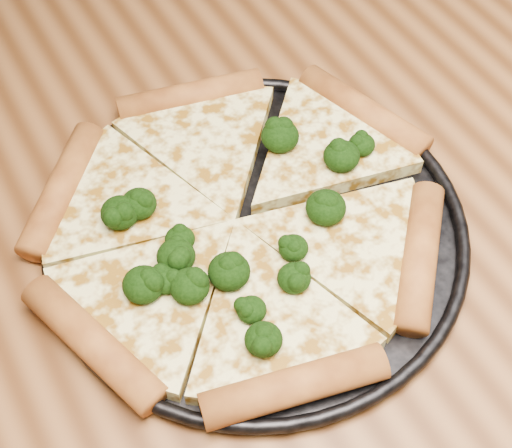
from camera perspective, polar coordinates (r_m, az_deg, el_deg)
dining_table at (r=0.76m, az=6.29°, el=-1.48°), size 1.20×0.90×0.75m
pizza_pan at (r=0.64m, az=0.00°, el=-0.43°), size 0.36×0.36×0.02m
pizza at (r=0.63m, az=-1.37°, el=0.38°), size 0.38×0.36×0.03m
broccoli_florets at (r=0.61m, az=-1.71°, el=-0.59°), size 0.26×0.20×0.03m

